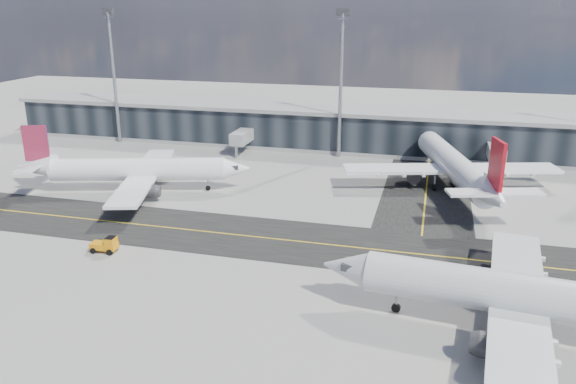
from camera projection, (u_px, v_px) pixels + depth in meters
name	position (u px, v px, depth m)	size (l,w,h in m)	color
ground	(273.00, 252.00, 70.71)	(300.00, 300.00, 0.00)	gray
taxiway_lanes	(320.00, 224.00, 79.60)	(180.00, 63.00, 0.03)	black
terminal_concourse	(345.00, 130.00, 119.74)	(152.00, 19.80, 8.80)	black
floodlight_masts	(341.00, 80.00, 109.73)	(102.50, 0.70, 28.90)	gray
airliner_af	(135.00, 170.00, 92.47)	(37.31, 32.15, 11.25)	white
airliner_redtail	(454.00, 166.00, 93.02)	(36.27, 42.13, 12.66)	white
airliner_near	(539.00, 299.00, 51.41)	(41.00, 35.01, 12.14)	silver
baggage_tug	(106.00, 244.00, 70.29)	(3.42, 1.89, 2.08)	orange
service_van	(460.00, 182.00, 96.10)	(2.19, 4.74, 1.32)	white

